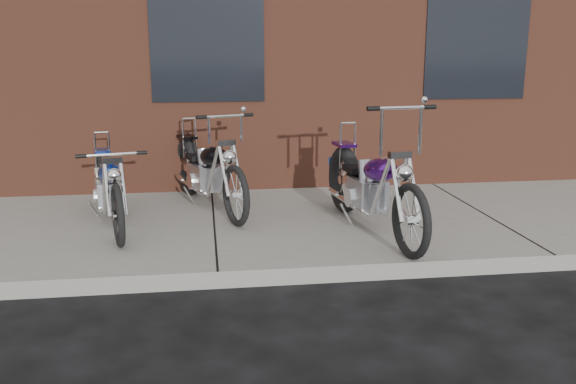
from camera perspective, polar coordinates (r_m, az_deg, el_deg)
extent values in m
plane|color=black|center=(5.16, -6.54, -9.00)|extent=(120.00, 120.00, 0.00)
cube|color=slate|center=(6.55, -6.92, -3.46)|extent=(22.00, 3.00, 0.15)
torus|color=black|center=(6.70, 5.74, 0.91)|extent=(0.24, 0.76, 0.75)
torus|color=black|center=(5.27, 12.16, -3.12)|extent=(0.16, 0.68, 0.67)
cube|color=#9A9DAC|center=(6.10, 7.99, -0.46)|extent=(0.34, 0.45, 0.31)
ellipsoid|color=#47147C|center=(5.78, 9.23, 1.79)|extent=(0.34, 0.60, 0.32)
cube|color=black|center=(6.30, 7.08, 1.93)|extent=(0.29, 0.32, 0.06)
cylinder|color=white|center=(5.31, 11.66, 0.08)|extent=(0.08, 0.30, 0.56)
cylinder|color=white|center=(5.32, 11.36, 7.63)|extent=(0.57, 0.11, 0.03)
cylinder|color=white|center=(6.55, 6.08, 4.14)|extent=(0.03, 0.03, 0.50)
cylinder|color=white|center=(6.38, 8.16, -1.10)|extent=(0.17, 0.93, 0.05)
torus|color=black|center=(7.09, -16.73, 0.74)|extent=(0.28, 0.67, 0.66)
torus|color=black|center=(5.70, -15.46, -2.47)|extent=(0.20, 0.60, 0.60)
cube|color=#9A9DAC|center=(6.52, -16.28, -0.37)|extent=(0.34, 0.42, 0.28)
ellipsoid|color=#1B41B5|center=(6.21, -16.21, 1.50)|extent=(0.35, 0.55, 0.28)
cube|color=beige|center=(6.71, -16.57, 1.60)|extent=(0.27, 0.30, 0.06)
cylinder|color=white|center=(5.75, -15.73, 0.13)|extent=(0.10, 0.27, 0.49)
cylinder|color=white|center=(5.81, -16.03, 3.22)|extent=(0.50, 0.14, 0.03)
cylinder|color=white|center=(6.95, -16.87, 3.43)|extent=(0.02, 0.02, 0.44)
cylinder|color=white|center=(6.75, -15.45, -0.90)|extent=(0.23, 0.81, 0.04)
torus|color=black|center=(7.58, -8.94, 2.14)|extent=(0.36, 0.72, 0.72)
torus|color=black|center=(6.16, -4.40, -0.63)|extent=(0.28, 0.63, 0.65)
cube|color=#9A9DAC|center=(7.00, -7.31, 1.18)|extent=(0.39, 0.47, 0.30)
ellipsoid|color=black|center=(6.68, -6.58, 3.16)|extent=(0.42, 0.60, 0.30)
cube|color=black|center=(7.20, -8.05, 3.11)|extent=(0.32, 0.34, 0.06)
cylinder|color=white|center=(6.21, -4.88, 1.95)|extent=(0.13, 0.29, 0.54)
cylinder|color=white|center=(6.25, -5.41, 7.00)|extent=(0.53, 0.21, 0.03)
cylinder|color=white|center=(7.45, -8.85, 4.89)|extent=(0.03, 0.03, 0.48)
cylinder|color=white|center=(7.26, -6.98, 0.59)|extent=(0.34, 0.86, 0.05)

